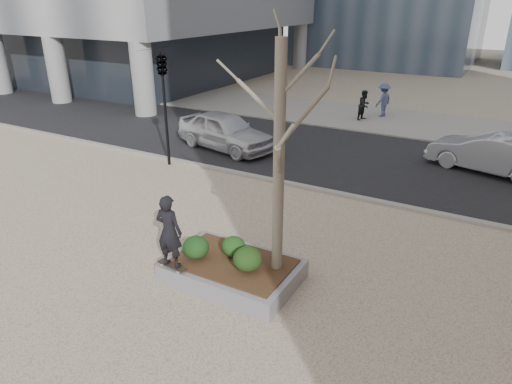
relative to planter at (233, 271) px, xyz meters
The scene contains 16 objects.
ground 1.02m from the planter, behind, with size 120.00×120.00×0.00m, color #C0AE8D.
street 10.05m from the planter, 95.71° to the left, with size 60.00×8.00×0.02m, color black.
far_sidewalk 17.03m from the planter, 93.37° to the left, with size 60.00×6.00×0.02m, color gray.
planter is the anchor object (origin of this frame).
planter_mulch 0.25m from the planter, ahead, with size 2.70×1.70×0.04m, color #382314.
sycamore_tree 3.71m from the planter, 16.70° to the left, with size 2.80×2.80×6.60m, color gray, non-canonical shape.
shrub_left 1.04m from the planter, 162.86° to the right, with size 0.63×0.63×0.53m, color #123A16.
shrub_middle 0.58m from the planter, 116.24° to the left, with size 0.56×0.56×0.48m, color #163C13.
shrub_right 0.74m from the planter, 15.19° to the right, with size 0.66×0.66×0.56m, color black.
skateboard 1.42m from the planter, 142.02° to the right, with size 0.78×0.20×0.07m, color black, non-canonical shape.
skateboarder 1.82m from the planter, 142.02° to the right, with size 0.63×0.41×1.73m, color black.
police_car 10.15m from the planter, 123.89° to the left, with size 1.90×4.71×1.61m, color silver.
car_silver 11.85m from the planter, 66.90° to the left, with size 1.56×4.48×1.48m, color #989AA0.
pedestrian_a 16.54m from the planter, 96.66° to the left, with size 0.77×0.60×1.59m, color black.
pedestrian_b 17.77m from the planter, 94.03° to the left, with size 1.18×0.68×1.83m, color #44517B.
traffic_light_near 8.82m from the planter, 139.25° to the left, with size 0.60×2.48×4.50m, color black, non-canonical shape.
Camera 1 is at (5.95, -7.69, 6.16)m, focal length 32.00 mm.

